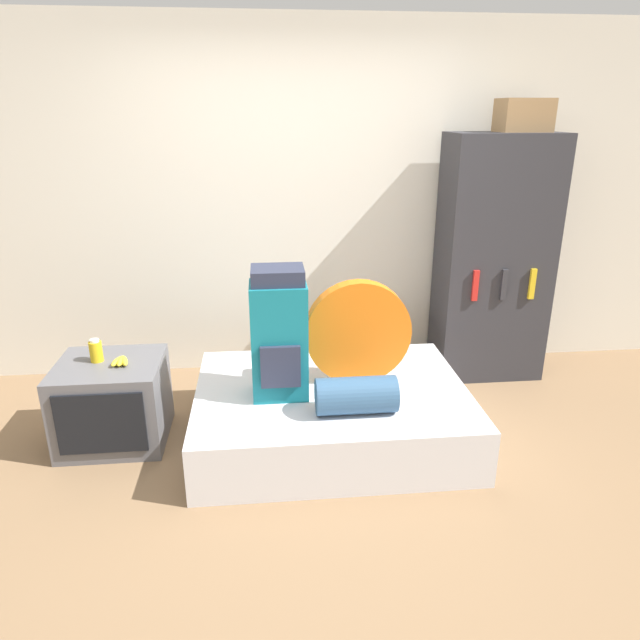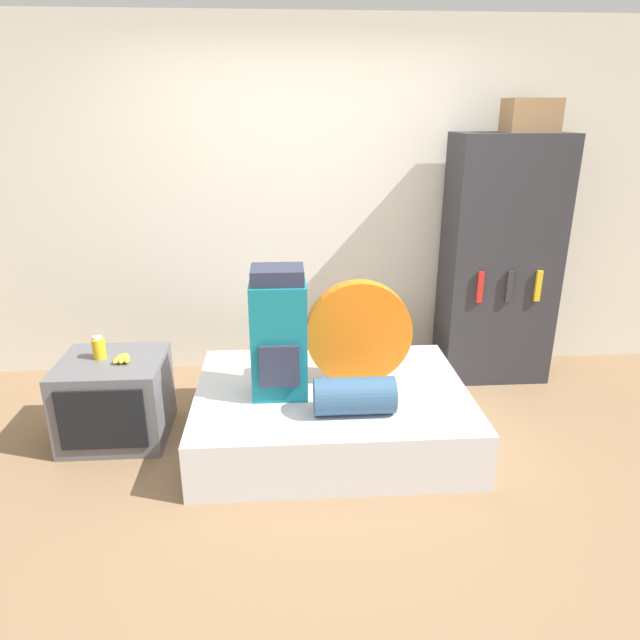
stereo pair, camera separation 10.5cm
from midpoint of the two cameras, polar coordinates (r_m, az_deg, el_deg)
name	(u,v)px [view 1 (the left image)]	position (r m, az deg, el deg)	size (l,w,h in m)	color
ground_plane	(326,486)	(3.30, -0.32, -16.29)	(16.00, 16.00, 0.00)	#846647
wall_back	(302,204)	(4.38, -2.50, 11.49)	(8.00, 0.05, 2.60)	silver
bed	(331,412)	(3.65, 0.28, -9.17)	(1.67, 1.26, 0.34)	silver
backpack	(279,335)	(3.35, -5.01, -1.52)	(0.33, 0.29, 0.79)	#14707F
tent_bag	(358,332)	(3.53, 2.97, -1.22)	(0.66, 0.10, 0.66)	orange
sleeping_roll	(356,395)	(3.25, 2.70, -7.54)	(0.46, 0.21, 0.21)	#33567A
television	(113,402)	(3.81, -20.75, -7.68)	(0.63, 0.59, 0.53)	#5B5B60
canister	(96,351)	(3.74, -22.26, -2.88)	(0.08, 0.08, 0.14)	gold
banana_bunch	(121,361)	(3.66, -20.07, -3.88)	(0.12, 0.14, 0.04)	yellow
bookshelf	(493,260)	(4.46, 16.31, 5.77)	(0.80, 0.46, 1.82)	#2D2D33
cardboard_box	(524,115)	(4.39, 19.02, 18.80)	(0.35, 0.26, 0.22)	#99754C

